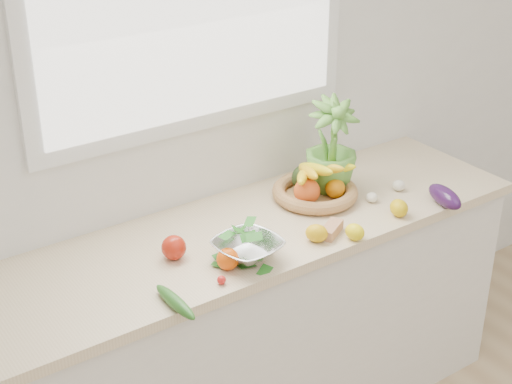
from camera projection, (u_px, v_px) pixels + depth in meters
back_wall at (194, 89)px, 2.84m from camera, size 4.50×0.02×2.70m
counter_cabinet at (242, 336)px, 3.03m from camera, size 2.20×0.58×0.86m
countertop at (242, 236)px, 2.83m from camera, size 2.24×0.62×0.04m
orange_loose at (228, 259)px, 2.58m from camera, size 0.09×0.09×0.07m
lemon_a at (355, 232)px, 2.75m from camera, size 0.07×0.08×0.06m
lemon_b at (399, 208)px, 2.91m from camera, size 0.09×0.10×0.06m
lemon_c at (317, 233)px, 2.74m from camera, size 0.10×0.10×0.06m
apple at (174, 248)px, 2.63m from camera, size 0.11×0.11×0.08m
ginger at (331, 230)px, 2.79m from camera, size 0.13×0.10×0.04m
garlic_a at (399, 185)px, 3.10m from camera, size 0.06×0.06×0.04m
garlic_b at (296, 204)px, 2.96m from camera, size 0.06×0.06×0.05m
garlic_c at (372, 197)px, 3.02m from camera, size 0.06×0.06×0.04m
eggplant at (445, 197)px, 2.98m from camera, size 0.11×0.20×0.07m
cucumber at (175, 302)px, 2.39m from camera, size 0.04×0.22×0.04m
radish at (221, 280)px, 2.51m from camera, size 0.04×0.04×0.03m
potted_herb at (332, 145)px, 3.02m from camera, size 0.23×0.23×0.37m
fruit_basket at (315, 187)px, 3.03m from camera, size 0.35×0.35×0.18m
colander_with_spinach at (248, 244)px, 2.62m from camera, size 0.25×0.25×0.12m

